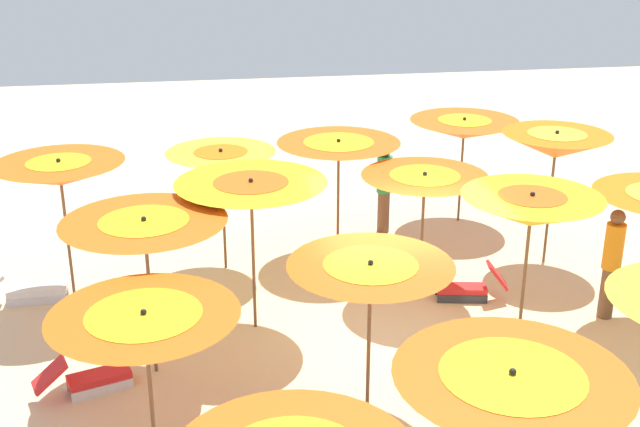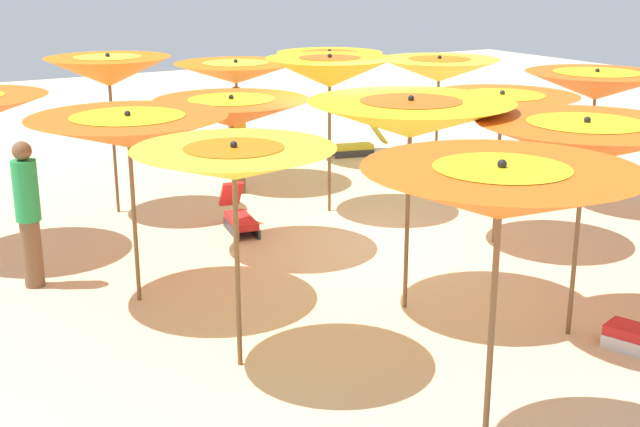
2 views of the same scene
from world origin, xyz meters
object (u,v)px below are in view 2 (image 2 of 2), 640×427
at_px(beach_umbrella_4, 439,70).
at_px(beach_umbrella_9, 501,108).
at_px(lounger_0, 239,217).
at_px(lounger_1, 357,145).
at_px(beach_umbrella_5, 330,72).
at_px(beach_umbrella_14, 585,142).
at_px(beach_umbrella_1, 236,73).
at_px(beach_umbrella_0, 329,61).
at_px(beach_umbrella_10, 410,119).
at_px(beachgoer_0, 28,211).
at_px(beach_umbrella_8, 596,85).
at_px(beach_umbrella_6, 232,112).
at_px(beachgoer_1, 237,137).
at_px(beach_umbrella_11, 234,164).
at_px(beach_umbrella_7, 129,131).
at_px(beach_umbrella_15, 500,193).
at_px(beach_umbrella_2, 109,71).

bearing_deg(beach_umbrella_4, beach_umbrella_9, 64.39).
relative_size(lounger_0, lounger_1, 1.02).
xyz_separation_m(beach_umbrella_9, lounger_0, (2.87, -2.34, -1.71)).
relative_size(beach_umbrella_5, beach_umbrella_14, 1.06).
xyz_separation_m(beach_umbrella_1, beach_umbrella_9, (-1.67, 4.88, -0.05)).
height_order(beach_umbrella_0, lounger_0, beach_umbrella_0).
distance_m(beach_umbrella_14, lounger_1, 9.12).
bearing_deg(lounger_0, lounger_1, 138.75).
relative_size(beach_umbrella_10, beach_umbrella_14, 1.04).
distance_m(beach_umbrella_0, beachgoer_0, 7.97).
distance_m(beach_umbrella_8, beach_umbrella_10, 5.56).
height_order(beach_umbrella_0, beach_umbrella_8, beach_umbrella_8).
xyz_separation_m(beach_umbrella_6, beachgoer_1, (-1.35, -2.70, -0.95)).
relative_size(beach_umbrella_8, beach_umbrella_11, 0.99).
bearing_deg(beach_umbrella_0, beach_umbrella_7, 41.79).
bearing_deg(beach_umbrella_5, beach_umbrella_7, 27.65).
height_order(beach_umbrella_9, lounger_0, beach_umbrella_9).
height_order(beach_umbrella_4, beach_umbrella_15, beach_umbrella_15).
relative_size(beach_umbrella_6, beach_umbrella_7, 0.95).
bearing_deg(beach_umbrella_14, beach_umbrella_5, -92.52).
bearing_deg(beach_umbrella_15, lounger_0, -98.54).
relative_size(beach_umbrella_1, beach_umbrella_14, 0.94).
bearing_deg(beach_umbrella_9, beach_umbrella_10, 26.83).
bearing_deg(beach_umbrella_9, beach_umbrella_4, -115.61).
bearing_deg(beach_umbrella_7, beach_umbrella_4, -156.66).
xyz_separation_m(beach_umbrella_2, lounger_0, (-1.24, 1.89, -2.02)).
distance_m(beach_umbrella_2, beach_umbrella_6, 2.75).
distance_m(beach_umbrella_14, beach_umbrella_15, 2.81).
distance_m(beach_umbrella_8, beachgoer_0, 8.80).
relative_size(beach_umbrella_0, beach_umbrella_5, 0.88).
xyz_separation_m(beach_umbrella_5, beach_umbrella_10, (1.30, 3.81, -0.01)).
height_order(beach_umbrella_8, beach_umbrella_10, beach_umbrella_10).
relative_size(beach_umbrella_15, lounger_0, 2.05).
xyz_separation_m(beach_umbrella_0, beachgoer_1, (2.69, 1.40, -0.99)).
xyz_separation_m(beach_umbrella_7, beachgoer_0, (0.95, -1.10, -1.07)).
height_order(beach_umbrella_4, beachgoer_0, beach_umbrella_4).
relative_size(beach_umbrella_1, beach_umbrella_9, 1.02).
distance_m(beach_umbrella_0, beach_umbrella_14, 8.75).
distance_m(beach_umbrella_15, lounger_0, 6.89).
height_order(beach_umbrella_0, beachgoer_0, beach_umbrella_0).
distance_m(beach_umbrella_10, beachgoer_1, 5.74).
bearing_deg(beach_umbrella_5, beach_umbrella_4, -163.06).
bearing_deg(beach_umbrella_6, beach_umbrella_5, -156.13).
distance_m(beach_umbrella_4, beach_umbrella_15, 9.36).
bearing_deg(beach_umbrella_11, beach_umbrella_14, 160.97).
distance_m(beach_umbrella_0, lounger_1, 1.87).
bearing_deg(beach_umbrella_8, beach_umbrella_11, 17.58).
distance_m(beach_umbrella_14, lounger_0, 5.64).
bearing_deg(beachgoer_1, beach_umbrella_9, 17.32).
bearing_deg(beachgoer_0, beach_umbrella_9, 165.63).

